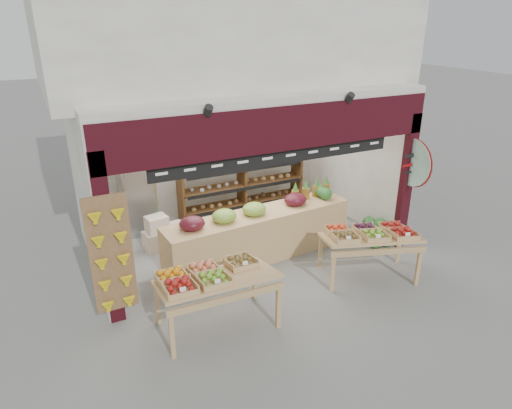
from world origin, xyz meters
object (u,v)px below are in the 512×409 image
object	(u,v)px
refrigerator	(137,193)
display_table_right	(370,235)
cardboard_stack	(167,234)
display_table_left	(208,278)
watermelon_pile	(378,234)
mid_counter	(258,233)
back_shelving	(242,169)

from	to	relation	value
refrigerator	display_table_right	size ratio (longest dim) A/B	0.95
cardboard_stack	display_table_left	distance (m)	2.85
refrigerator	cardboard_stack	xyz separation A→B (m)	(0.33, -0.90, -0.61)
cardboard_stack	watermelon_pile	size ratio (longest dim) A/B	1.44
refrigerator	display_table_right	distance (m)	4.77
mid_counter	watermelon_pile	bearing A→B (deg)	-11.94
refrigerator	watermelon_pile	distance (m)	5.00
cardboard_stack	display_table_right	world-z (taller)	display_table_right
mid_counter	cardboard_stack	bearing A→B (deg)	139.03
back_shelving	mid_counter	bearing A→B (deg)	-105.66
cardboard_stack	display_table_right	xyz separation A→B (m)	(2.84, -2.67, 0.55)
refrigerator	cardboard_stack	bearing A→B (deg)	-70.91
back_shelving	watermelon_pile	bearing A→B (deg)	-51.94
cardboard_stack	mid_counter	distance (m)	1.90
back_shelving	watermelon_pile	xyz separation A→B (m)	(1.91, -2.43, -0.94)
cardboard_stack	mid_counter	size ratio (longest dim) A/B	0.28
display_table_left	watermelon_pile	world-z (taller)	display_table_left
cardboard_stack	watermelon_pile	distance (m)	4.24
display_table_left	back_shelving	bearing A→B (deg)	58.81
display_table_left	cardboard_stack	bearing A→B (deg)	87.05
refrigerator	back_shelving	bearing A→B (deg)	-6.30
mid_counter	display_table_right	world-z (taller)	mid_counter
mid_counter	display_table_right	distance (m)	2.04
display_table_right	back_shelving	bearing A→B (deg)	104.70
back_shelving	watermelon_pile	distance (m)	3.23
cardboard_stack	watermelon_pile	world-z (taller)	cardboard_stack
back_shelving	cardboard_stack	bearing A→B (deg)	-160.76
back_shelving	refrigerator	distance (m)	2.31
back_shelving	refrigerator	world-z (taller)	back_shelving
display_table_right	watermelon_pile	distance (m)	1.51
mid_counter	display_table_left	distance (m)	2.23
back_shelving	refrigerator	bearing A→B (deg)	174.71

